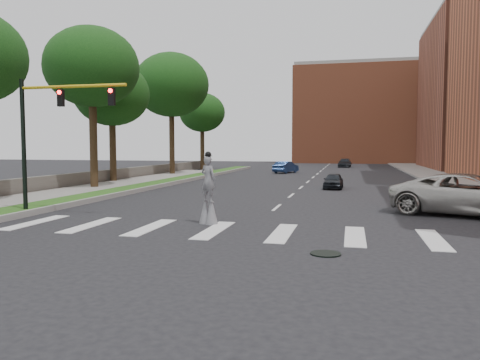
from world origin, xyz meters
TOP-DOWN VIEW (x-y plane):
  - ground_plane at (0.00, 0.00)m, footprint 160.00×160.00m
  - grass_median at (-11.50, 20.00)m, footprint 2.00×60.00m
  - median_curb at (-10.45, 20.00)m, footprint 0.20×60.00m
  - sidewalk_left at (-14.50, 10.00)m, footprint 4.00×60.00m
  - sidewalk_right at (12.50, 25.00)m, footprint 5.00×90.00m
  - stone_wall at (-17.00, 22.00)m, footprint 0.50×56.00m
  - manhole at (3.00, -2.00)m, footprint 0.90×0.90m
  - building_backdrop at (6.00, 78.00)m, footprint 26.00×14.00m
  - traffic_signal at (-9.78, 3.00)m, footprint 5.30×0.23m
  - stilt_performer at (-1.93, 2.37)m, footprint 0.82×0.67m
  - suv_crossing at (9.00, 7.25)m, footprint 7.55×5.34m
  - car_near at (2.44, 19.68)m, footprint 1.46×3.45m
  - car_mid at (-3.76, 39.07)m, footprint 2.71×4.41m
  - car_far at (2.80, 56.14)m, footprint 2.04×4.50m
  - tree_2 at (-14.69, 15.24)m, footprint 6.82×6.82m
  - tree_3 at (-16.29, 21.00)m, footprint 6.43×6.43m
  - tree_4 at (-15.26, 32.10)m, footprint 8.09×8.09m
  - tree_5 at (-15.66, 44.01)m, footprint 6.08×6.08m

SIDE VIEW (x-z plane):
  - ground_plane at x=0.00m, z-range 0.00..0.00m
  - manhole at x=3.00m, z-range 0.00..0.04m
  - sidewalk_left at x=-14.50m, z-range 0.00..0.18m
  - sidewalk_right at x=12.50m, z-range 0.00..0.18m
  - grass_median at x=-11.50m, z-range 0.00..0.25m
  - median_curb at x=-10.45m, z-range 0.00..0.28m
  - stone_wall at x=-17.00m, z-range 0.00..1.10m
  - car_near at x=2.44m, z-range 0.00..1.17m
  - car_far at x=2.80m, z-range 0.00..1.28m
  - car_mid at x=-3.76m, z-range 0.00..1.37m
  - suv_crossing at x=9.00m, z-range 0.00..1.91m
  - stilt_performer at x=-1.93m, z-range -0.28..2.67m
  - traffic_signal at x=-9.78m, z-range 1.05..7.25m
  - tree_3 at x=-16.29m, z-range 2.40..12.76m
  - tree_5 at x=-15.66m, z-range 2.48..12.69m
  - tree_2 at x=-14.69m, z-range 2.95..14.74m
  - building_backdrop at x=6.00m, z-range 0.00..18.00m
  - tree_4 at x=-15.26m, z-range 3.12..16.30m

